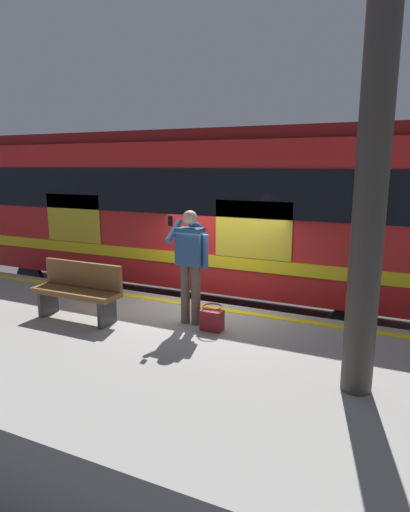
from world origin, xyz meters
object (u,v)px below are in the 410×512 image
(passenger, at_px, (191,257))
(station_column, at_px, (370,204))
(train_carriage, at_px, (188,205))
(bench, at_px, (78,289))
(handbag, at_px, (212,319))

(passenger, relative_size, station_column, 0.43)
(train_carriage, relative_size, bench, 8.27)
(handbag, xyz_separation_m, bench, (2.12, 0.44, 0.32))
(station_column, height_order, bench, station_column)
(handbag, bearing_deg, station_column, 156.56)
(station_column, relative_size, bench, 2.73)
(passenger, distance_m, handbag, 0.98)
(passenger, bearing_deg, handbag, 162.79)
(train_carriage, bearing_deg, passenger, 117.84)
(train_carriage, xyz_separation_m, station_column, (-4.38, 4.50, 0.55))
(station_column, xyz_separation_m, bench, (4.26, -0.49, -1.53))
(passenger, relative_size, bench, 1.19)
(handbag, bearing_deg, passenger, -17.21)
(passenger, height_order, station_column, station_column)
(station_column, bearing_deg, bench, -6.57)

